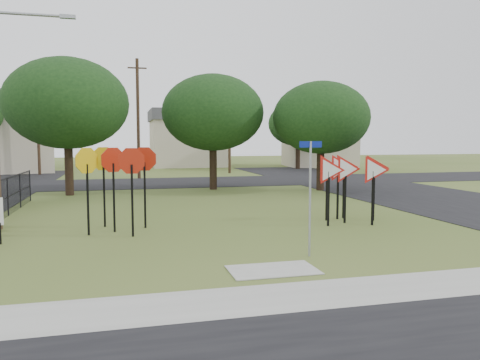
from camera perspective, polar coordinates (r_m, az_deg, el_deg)
name	(u,v)px	position (r m, az deg, el deg)	size (l,w,h in m)	color
ground	(246,247)	(13.07, 0.70, -8.17)	(140.00, 140.00, 0.00)	#465A22
sidewalk	(303,296)	(9.22, 7.65, -13.80)	(30.00, 1.60, 0.02)	#9C9C94
planting_strip	(330,319)	(8.19, 10.91, -16.33)	(30.00, 0.80, 0.02)	#465A22
street_right	(410,194)	(27.19, 20.06, -1.59)	(8.00, 50.00, 0.02)	black
street_far	(171,183)	(32.59, -8.41, -0.31)	(60.00, 8.00, 0.02)	black
curb_pad	(273,270)	(10.84, 4.03, -10.90)	(2.00, 1.20, 0.02)	#9C9C94
street_name_sign	(310,191)	(11.91, 8.54, -1.30)	(0.60, 0.06, 2.93)	#979B9F
stop_sign_cluster	(116,169)	(15.48, -14.86, 1.25)	(2.53, 1.99, 2.74)	black
yield_sign_cluster	(347,172)	(17.22, 12.95, 0.99)	(3.12, 1.93, 2.47)	black
far_pole_a	(138,118)	(36.35, -12.32, 7.42)	(1.40, 0.24, 9.00)	#422F1E
far_pole_b	(229,124)	(41.37, -1.29, 6.87)	(1.40, 0.24, 8.50)	#422F1E
far_pole_c	(38,120)	(42.85, -23.43, 6.73)	(1.40, 0.24, 9.00)	#422F1E
fence_run	(0,200)	(19.16, -27.18, -2.14)	(0.05, 11.55, 1.50)	black
house_mid	(188,138)	(52.80, -6.35, 5.12)	(8.40, 8.40, 6.20)	beige
house_right	(319,133)	(52.78, 9.57, 5.63)	(8.30, 8.30, 7.20)	beige
tree_near_left	(67,104)	(26.50, -20.34, 8.73)	(6.40, 6.40, 7.27)	black
tree_near_mid	(213,113)	(27.84, -3.33, 8.18)	(6.00, 6.00, 6.80)	black
tree_near_right	(321,118)	(27.73, 9.86, 7.48)	(5.60, 5.60, 6.33)	black
tree_far_right	(298,124)	(47.57, 7.11, 6.81)	(6.00, 6.00, 6.80)	black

